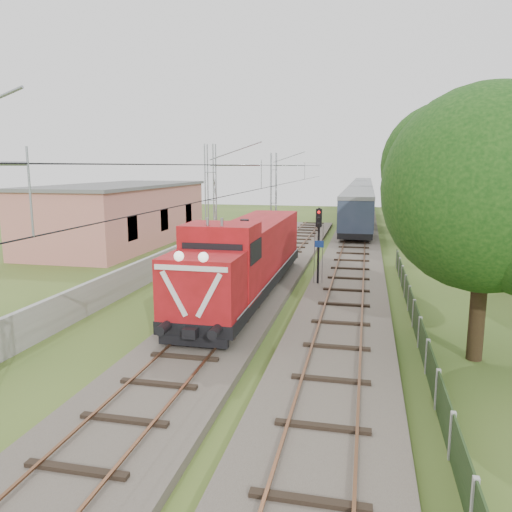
# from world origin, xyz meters

# --- Properties ---
(ground) EXTENTS (140.00, 140.00, 0.00)m
(ground) POSITION_xyz_m (0.00, 0.00, 0.00)
(ground) COLOR #37521F
(ground) RESTS_ON ground
(track_main) EXTENTS (4.20, 70.00, 0.45)m
(track_main) POSITION_xyz_m (0.00, 7.00, 0.18)
(track_main) COLOR #6B6054
(track_main) RESTS_ON ground
(track_side) EXTENTS (4.20, 80.00, 0.45)m
(track_side) POSITION_xyz_m (5.00, 20.00, 0.18)
(track_side) COLOR #6B6054
(track_side) RESTS_ON ground
(catenary) EXTENTS (3.31, 70.00, 8.00)m
(catenary) POSITION_xyz_m (-2.95, 12.00, 4.05)
(catenary) COLOR gray
(catenary) RESTS_ON ground
(boundary_wall) EXTENTS (0.25, 40.00, 1.50)m
(boundary_wall) POSITION_xyz_m (-6.50, 12.00, 0.75)
(boundary_wall) COLOR #9E9E99
(boundary_wall) RESTS_ON ground
(station_building) EXTENTS (8.40, 20.40, 5.22)m
(station_building) POSITION_xyz_m (-15.00, 24.00, 2.63)
(station_building) COLOR tan
(station_building) RESTS_ON ground
(fence) EXTENTS (0.12, 32.00, 1.20)m
(fence) POSITION_xyz_m (8.00, 3.00, 0.60)
(fence) COLOR black
(fence) RESTS_ON ground
(locomotive) EXTENTS (2.97, 16.97, 4.31)m
(locomotive) POSITION_xyz_m (0.00, 8.46, 2.22)
(locomotive) COLOR black
(locomotive) RESTS_ON ground
(coach_rake) EXTENTS (3.10, 69.20, 3.59)m
(coach_rake) POSITION_xyz_m (5.00, 60.96, 2.57)
(coach_rake) COLOR black
(coach_rake) RESTS_ON ground
(signal_post) EXTENTS (0.50, 0.39, 4.52)m
(signal_post) POSITION_xyz_m (3.36, 11.35, 3.11)
(signal_post) COLOR black
(signal_post) RESTS_ON ground
(tree_a) EXTENTS (7.32, 6.97, 9.48)m
(tree_a) POSITION_xyz_m (9.88, 2.18, 5.92)
(tree_a) COLOR #362916
(tree_a) RESTS_ON ground
(tree_c) EXTENTS (5.46, 5.20, 7.08)m
(tree_c) POSITION_xyz_m (10.33, 32.76, 4.41)
(tree_c) COLOR #362916
(tree_c) RESTS_ON ground
(tree_d) EXTENTS (7.61, 7.25, 9.87)m
(tree_d) POSITION_xyz_m (12.54, 40.62, 6.16)
(tree_d) COLOR #362916
(tree_d) RESTS_ON ground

